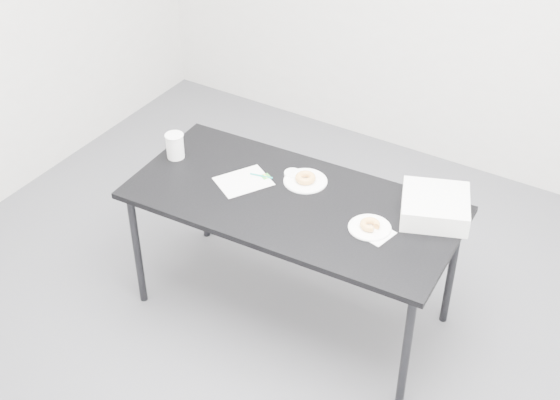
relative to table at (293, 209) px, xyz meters
The scene contains 13 objects.
floor 0.72m from the table, 131.45° to the right, with size 4.00×4.00×0.00m, color #4E4F53.
table is the anchor object (origin of this frame).
scorecard 0.30m from the table, behind, with size 0.21×0.26×0.00m, color white.
logo_patch 0.25m from the table, 155.73° to the left, with size 0.04×0.04×0.00m, color green.
pen 0.26m from the table, 159.76° to the left, with size 0.01×0.01×0.12m, color #0D9284.
napkin 0.47m from the table, ahead, with size 0.14×0.14×0.00m, color white.
plate_near 0.43m from the table, ahead, with size 0.20×0.20×0.01m, color white.
donut_near 0.43m from the table, ahead, with size 0.10×0.10×0.03m, color gold.
plate_far 0.18m from the table, 98.36° to the left, with size 0.22×0.22×0.01m, color white.
donut_far 0.19m from the table, 98.36° to the left, with size 0.11×0.11×0.04m, color gold.
coffee_cup 0.74m from the table, behind, with size 0.09×0.09×0.14m, color white.
cup_lid 0.23m from the table, 120.65° to the left, with size 0.09×0.09×0.01m, color white.
bakery_box 0.70m from the table, 21.17° to the left, with size 0.32×0.32×0.11m, color white.
Camera 1 is at (1.69, -2.52, 3.06)m, focal length 50.00 mm.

